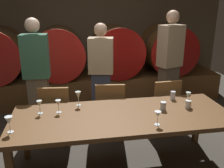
{
  "coord_description": "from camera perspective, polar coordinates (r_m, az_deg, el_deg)",
  "views": [
    {
      "loc": [
        -0.35,
        -2.52,
        1.94
      ],
      "look_at": [
        0.16,
        0.41,
        0.96
      ],
      "focal_mm": 39.98,
      "sensor_mm": 36.0,
      "label": 1
    }
  ],
  "objects": [
    {
      "name": "cup_center",
      "position": [
        3.36,
        13.75,
        -2.56
      ],
      "size": [
        0.06,
        0.06,
        0.11
      ],
      "primitive_type": "cylinder",
      "color": "silver",
      "rests_on": "dining_table"
    },
    {
      "name": "wine_barrel_center_left",
      "position": [
        4.95,
        -12.06,
        7.08
      ],
      "size": [
        0.98,
        0.95,
        0.98
      ],
      "color": "brown",
      "rests_on": "barrel_shelf"
    },
    {
      "name": "chair_right",
      "position": [
        3.8,
        11.72,
        -4.55
      ],
      "size": [
        0.42,
        0.42,
        0.88
      ],
      "rotation": [
        0.0,
        0.0,
        3.2
      ],
      "color": "brown",
      "rests_on": "ground"
    },
    {
      "name": "cup_right",
      "position": [
        3.14,
        17.01,
        -4.44
      ],
      "size": [
        0.07,
        0.07,
        0.1
      ],
      "primitive_type": "cylinder",
      "color": "white",
      "rests_on": "dining_table"
    },
    {
      "name": "guest_right",
      "position": [
        4.25,
        12.97,
        4.18
      ],
      "size": [
        0.44,
        0.37,
        1.82
      ],
      "rotation": [
        0.0,
        0.0,
        3.53
      ],
      "color": "brown",
      "rests_on": "ground"
    },
    {
      "name": "wine_barrel_center_right",
      "position": [
        5.03,
        0.88,
        7.66
      ],
      "size": [
        0.98,
        0.95,
        0.98
      ],
      "color": "brown",
      "rests_on": "barrel_shelf"
    },
    {
      "name": "wine_glass_right",
      "position": [
        2.63,
        10.41,
        -6.96
      ],
      "size": [
        0.07,
        0.07,
        0.15
      ],
      "color": "white",
      "rests_on": "dining_table"
    },
    {
      "name": "wine_glass_center_right",
      "position": [
        3.08,
        -7.74,
        -2.61
      ],
      "size": [
        0.07,
        0.07,
        0.18
      ],
      "color": "silver",
      "rests_on": "dining_table"
    },
    {
      "name": "wine_glass_far_left",
      "position": [
        2.64,
        -22.49,
        -7.81
      ],
      "size": [
        0.08,
        0.08,
        0.17
      ],
      "color": "white",
      "rests_on": "dining_table"
    },
    {
      "name": "wine_glass_left",
      "position": [
        2.95,
        -16.26,
        -4.47
      ],
      "size": [
        0.06,
        0.06,
        0.16
      ],
      "color": "silver",
      "rests_on": "dining_table"
    },
    {
      "name": "chair_center",
      "position": [
        3.59,
        -0.48,
        -5.54
      ],
      "size": [
        0.45,
        0.45,
        0.88
      ],
      "rotation": [
        0.0,
        0.0,
        3.01
      ],
      "color": "brown",
      "rests_on": "ground"
    },
    {
      "name": "back_wall",
      "position": [
        5.47,
        -6.15,
        10.89
      ],
      "size": [
        5.92,
        0.24,
        2.49
      ],
      "primitive_type": "cube",
      "color": "brown",
      "rests_on": "ground"
    },
    {
      "name": "wine_glass_center_left",
      "position": [
        2.93,
        -12.18,
        -4.41
      ],
      "size": [
        0.07,
        0.07,
        0.15
      ],
      "color": "white",
      "rests_on": "dining_table"
    },
    {
      "name": "cup_left",
      "position": [
        3.01,
        11.6,
        -4.97
      ],
      "size": [
        0.07,
        0.07,
        0.1
      ],
      "primitive_type": "cylinder",
      "color": "silver",
      "rests_on": "dining_table"
    },
    {
      "name": "wine_glass_far_right",
      "position": [
        3.2,
        17.0,
        -2.65
      ],
      "size": [
        0.06,
        0.06,
        0.17
      ],
      "color": "silver",
      "rests_on": "dining_table"
    },
    {
      "name": "chair_left",
      "position": [
        3.56,
        -12.71,
        -6.26
      ],
      "size": [
        0.44,
        0.44,
        0.88
      ],
      "rotation": [
        0.0,
        0.0,
        3.04
      ],
      "color": "brown",
      "rests_on": "ground"
    },
    {
      "name": "guest_center",
      "position": [
        3.96,
        -2.49,
        2.14
      ],
      "size": [
        0.42,
        0.31,
        1.64
      ],
      "rotation": [
        0.0,
        0.0,
        2.93
      ],
      "color": "#33384C",
      "rests_on": "ground"
    },
    {
      "name": "dining_table",
      "position": [
        2.89,
        2.48,
        -8.09
      ],
      "size": [
        2.5,
        0.95,
        0.72
      ],
      "color": "brown",
      "rests_on": "ground"
    },
    {
      "name": "guest_left",
      "position": [
        3.88,
        -16.75,
        1.85
      ],
      "size": [
        0.39,
        0.26,
        1.73
      ],
      "rotation": [
        0.0,
        0.0,
        3.1
      ],
      "color": "brown",
      "rests_on": "ground"
    },
    {
      "name": "barrel_shelf",
      "position": [
        5.15,
        -5.36,
        -0.76
      ],
      "size": [
        5.33,
        0.9,
        0.53
      ],
      "primitive_type": "cube",
      "color": "brown",
      "rests_on": "ground"
    },
    {
      "name": "wine_barrel_far_right",
      "position": [
        5.34,
        12.42,
        7.85
      ],
      "size": [
        0.98,
        0.95,
        0.98
      ],
      "color": "brown",
      "rests_on": "barrel_shelf"
    }
  ]
}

